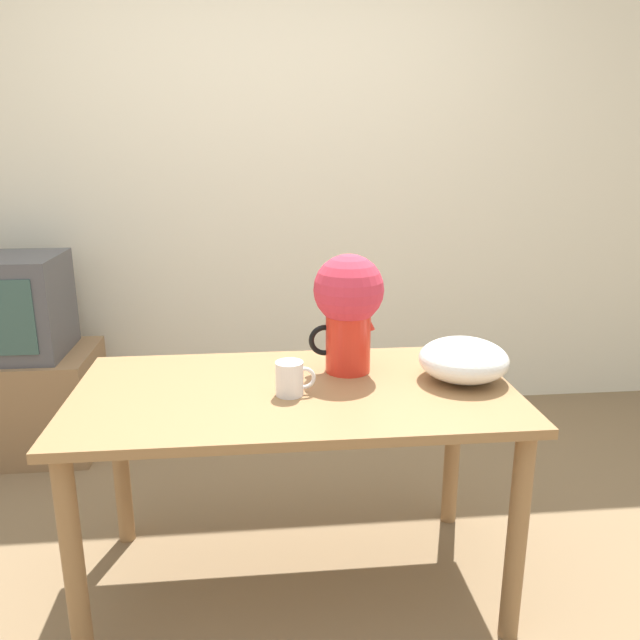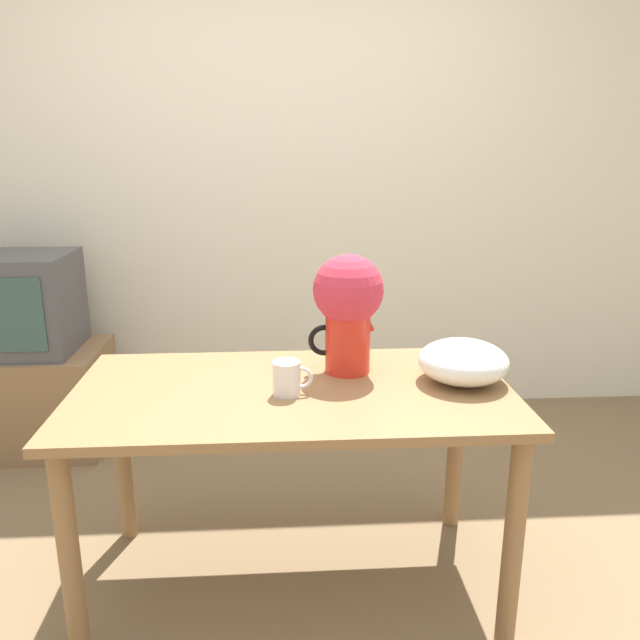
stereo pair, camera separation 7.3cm
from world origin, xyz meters
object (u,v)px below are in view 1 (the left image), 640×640
(coffee_mug, at_px, (291,378))
(white_bowl, at_px, (463,360))
(flower_vase, at_px, (348,304))
(tv_set, at_px, (4,306))

(coffee_mug, height_order, white_bowl, white_bowl)
(coffee_mug, bearing_deg, white_bowl, 7.16)
(flower_vase, height_order, tv_set, flower_vase)
(coffee_mug, xyz_separation_m, white_bowl, (0.57, 0.07, 0.02))
(coffee_mug, xyz_separation_m, tv_set, (-1.28, 1.17, -0.04))
(white_bowl, bearing_deg, flower_vase, 161.61)
(flower_vase, bearing_deg, tv_set, 146.59)
(coffee_mug, relative_size, tv_set, 0.23)
(flower_vase, xyz_separation_m, tv_set, (-1.49, 0.98, -0.22))
(white_bowl, xyz_separation_m, tv_set, (-1.85, 1.10, -0.05))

